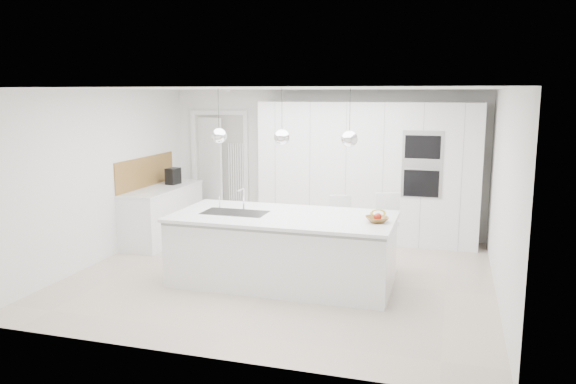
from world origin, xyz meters
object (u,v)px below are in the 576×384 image
(fruit_bowl, at_px, (377,219))
(bar_stool_right, at_px, (386,234))
(island_base, at_px, (282,251))
(espresso_machine, at_px, (173,176))
(bar_stool_left, at_px, (338,231))

(fruit_bowl, height_order, bar_stool_right, bar_stool_right)
(island_base, bearing_deg, espresso_machine, 143.66)
(bar_stool_left, relative_size, bar_stool_right, 0.92)
(island_base, xyz_separation_m, bar_stool_right, (1.22, 0.85, 0.11))
(espresso_machine, bearing_deg, island_base, -29.09)
(island_base, relative_size, fruit_bowl, 10.22)
(island_base, height_order, bar_stool_right, bar_stool_right)
(island_base, height_order, bar_stool_left, bar_stool_left)
(fruit_bowl, relative_size, bar_stool_right, 0.25)
(island_base, xyz_separation_m, bar_stool_left, (0.53, 0.99, 0.07))
(espresso_machine, xyz_separation_m, bar_stool_left, (3.06, -0.87, -0.54))
(espresso_machine, bearing_deg, bar_stool_right, -7.80)
(espresso_machine, relative_size, bar_stool_left, 0.28)
(island_base, relative_size, bar_stool_right, 2.60)
(fruit_bowl, bearing_deg, bar_stool_right, 89.21)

